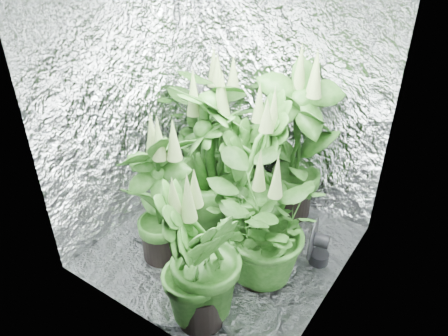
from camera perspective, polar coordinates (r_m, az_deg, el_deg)
The scene contains 11 objects.
ground at distance 3.24m, azimuth -0.01°, elevation -10.18°, with size 1.60×1.60×0.00m, color white.
walls at distance 2.67m, azimuth -0.01°, elevation 5.91°, with size 1.62×1.62×2.00m.
plant_a at distance 3.51m, azimuth 0.16°, elevation 5.23°, with size 1.12×1.12×1.23m.
plant_b at distance 3.25m, azimuth 9.38°, elevation 3.06°, with size 0.86×0.86×1.33m.
plant_c at distance 2.98m, azimuth 3.71°, elevation -1.03°, with size 0.71×0.71×1.19m.
plant_d at distance 3.09m, azimuth -1.79°, elevation 0.70°, with size 0.78×0.78×1.22m.
plant_e at distance 2.73m, azimuth 4.84°, elevation -7.94°, with size 0.96×0.96×0.91m.
plant_f at distance 2.89m, azimuth -8.38°, elevation -3.83°, with size 0.70×0.70×1.09m.
plant_g at distance 2.45m, azimuth -3.28°, elevation -12.06°, with size 0.56×0.56×1.03m.
circulation_fan at distance 3.09m, azimuth 11.98°, elevation -9.81°, with size 0.16×0.30×0.35m.
plant_label at distance 2.53m, azimuth -2.45°, elevation -15.77°, with size 0.05×0.01×0.08m, color white.
Camera 1 is at (1.35, -1.97, 2.18)m, focal length 35.00 mm.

